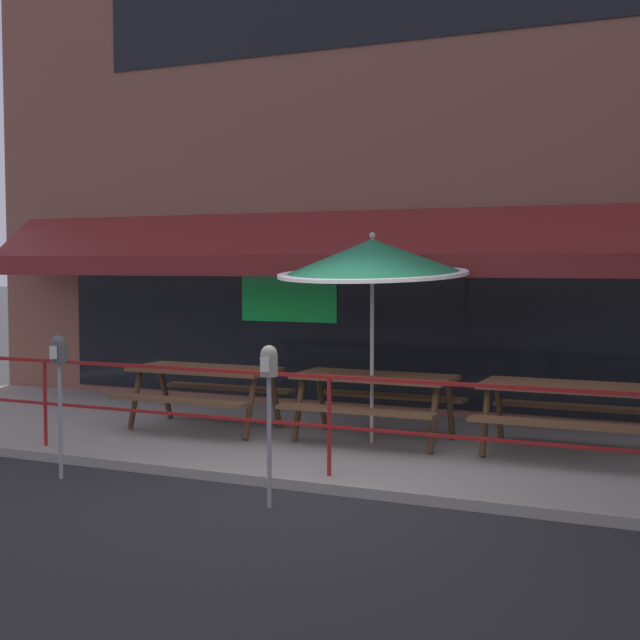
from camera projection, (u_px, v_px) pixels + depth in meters
ground_plane at (316, 494)px, 8.22m from camera, size 120.00×120.00×0.00m
patio_deck at (390, 448)px, 10.04m from camera, size 15.00×4.00×0.10m
restaurant_building at (448, 117)px, 11.81m from camera, size 15.00×1.60×8.21m
patio_railing at (329, 403)px, 8.45m from camera, size 13.84×0.04×0.97m
picnic_table_left at (205, 380)px, 10.85m from camera, size 1.80×1.42×0.76m
picnic_table_centre at (374, 389)px, 10.12m from camera, size 1.80×1.42×0.76m
picnic_table_right at (569, 399)px, 9.30m from camera, size 1.80×1.42×0.76m
patio_umbrella_centre at (372, 259)px, 9.96m from camera, size 2.14×2.14×2.38m
parking_meter_near at (59, 363)px, 8.73m from camera, size 0.15×0.16×1.42m
parking_meter_far at (269, 377)px, 7.67m from camera, size 0.15×0.16×1.42m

